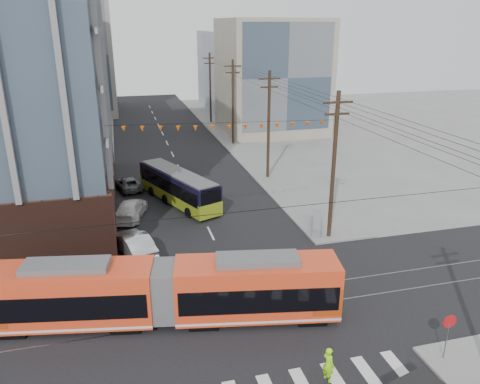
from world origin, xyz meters
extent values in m
plane|color=slate|center=(0.00, 0.00, 0.00)|extent=(160.00, 160.00, 0.00)
cube|color=#8C99A5|center=(-17.00, 52.00, 9.00)|extent=(18.00, 16.00, 18.00)
cube|color=gray|center=(16.00, 48.00, 8.00)|extent=(14.00, 14.00, 16.00)
cube|color=gray|center=(-14.00, 72.00, 10.00)|extent=(16.00, 18.00, 20.00)
cube|color=#8C99A5|center=(18.00, 68.00, 7.00)|extent=(16.00, 16.00, 14.00)
cylinder|color=black|center=(8.50, 56.00, 5.50)|extent=(0.30, 0.30, 11.00)
imported|color=#B9BABF|center=(-5.84, 11.89, 0.82)|extent=(3.13, 5.28, 1.64)
imported|color=silver|center=(-5.84, 18.76, 0.75)|extent=(3.37, 5.57, 1.51)
imported|color=#535459|center=(-5.81, 26.00, 0.61)|extent=(3.11, 4.79, 1.23)
imported|color=#9AFE12|center=(2.01, -2.86, 0.87)|extent=(0.60, 0.74, 1.75)
cube|color=#59595F|center=(8.30, 12.82, 0.40)|extent=(2.48, 4.06, 0.81)
camera|label=1|loc=(-6.19, -18.38, 15.29)|focal=35.00mm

